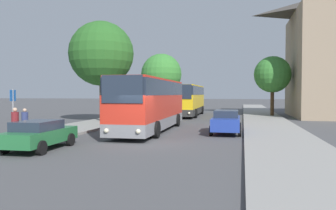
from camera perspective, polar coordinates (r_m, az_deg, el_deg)
name	(u,v)px	position (r m, az deg, el deg)	size (l,w,h in m)	color
ground_plane	(146,143)	(17.28, -3.81, -6.59)	(300.00, 300.00, 0.00)	#4C4C4F
sidewalk_left	(29,137)	(20.39, -23.09, -5.22)	(4.00, 120.00, 0.15)	gray
sidewalk_right	(287,146)	(16.68, 20.07, -6.75)	(4.00, 120.00, 0.15)	gray
bus_front	(151,104)	(22.57, -2.98, 0.24)	(2.95, 12.00, 3.55)	gray
bus_middle	(189,100)	(38.39, 3.63, 0.93)	(2.95, 12.11, 3.53)	#2D2D2D
parked_car_left_curb	(39,134)	(16.18, -21.50, -4.74)	(2.04, 4.13, 1.35)	#236B38
parked_car_right_near	(226,121)	(21.47, 10.11, -2.82)	(1.93, 4.31, 1.50)	#233D9E
bus_stop_sign	(13,108)	(19.44, -25.38, -0.47)	(0.08, 0.45, 2.68)	gray
pedestrian_waiting_near	(15,124)	(18.34, -25.07, -3.08)	(0.36, 0.36, 1.72)	#23232D
pedestrian_waiting_far	(25,123)	(20.05, -23.66, -2.83)	(0.36, 0.36, 1.60)	#23232D
tree_left_near	(101,54)	(30.13, -11.51, 8.72)	(5.75, 5.75, 8.87)	#513D23
tree_left_far	(161,74)	(50.05, -1.16, 5.42)	(6.15, 6.15, 8.53)	#47331E
tree_right_near	(273,75)	(38.52, 17.74, 5.07)	(4.07, 4.07, 6.63)	#47331E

